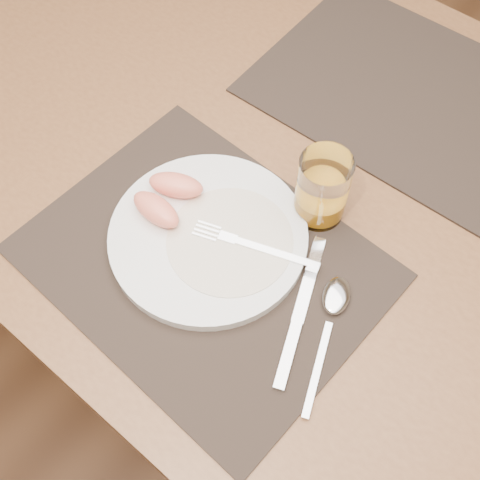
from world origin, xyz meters
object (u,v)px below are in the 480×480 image
object	(u,v)px
fork	(245,243)
table	(303,198)
placemat_near	(204,262)
placemat_far	(403,91)
plate	(208,236)
juice_glass	(322,191)
spoon	(334,306)
knife	(297,322)

from	to	relation	value
fork	table	bearing A→B (deg)	96.67
table	placemat_near	size ratio (longest dim) A/B	3.11
table	placemat_far	xyz separation A→B (m)	(0.03, 0.22, 0.09)
placemat_far	plate	distance (m)	0.41
table	juice_glass	size ratio (longest dim) A/B	13.01
plate	fork	distance (m)	0.05
placemat_near	spoon	bearing A→B (deg)	17.57
placemat_near	juice_glass	world-z (taller)	juice_glass
knife	spoon	distance (m)	0.05
spoon	juice_glass	world-z (taller)	juice_glass
plate	placemat_far	bearing A→B (deg)	82.08
spoon	placemat_near	bearing A→B (deg)	-162.43
juice_glass	placemat_near	bearing A→B (deg)	-113.27
fork	spoon	world-z (taller)	fork
plate	juice_glass	world-z (taller)	juice_glass
placemat_near	juice_glass	size ratio (longest dim) A/B	4.18
plate	spoon	world-z (taller)	plate
placemat_near	knife	distance (m)	0.15
placemat_near	fork	world-z (taller)	fork
table	fork	world-z (taller)	fork
placemat_far	fork	world-z (taller)	fork
table	placemat_near	distance (m)	0.24
spoon	juice_glass	xyz separation A→B (m)	(-0.10, 0.11, 0.04)
table	fork	distance (m)	0.20
knife	juice_glass	size ratio (longest dim) A/B	1.94
table	juice_glass	bearing A→B (deg)	-43.80
spoon	juice_glass	bearing A→B (deg)	133.33
placemat_far	knife	size ratio (longest dim) A/B	2.15
table	juice_glass	world-z (taller)	juice_glass
placemat_near	fork	xyz separation A→B (m)	(0.03, 0.05, 0.02)
table	placemat_far	world-z (taller)	placemat_far
knife	spoon	bearing A→B (deg)	63.33
spoon	knife	bearing A→B (deg)	-116.67
fork	spoon	distance (m)	0.14
placemat_near	placemat_far	distance (m)	0.44
juice_glass	spoon	bearing A→B (deg)	-46.67
placemat_near	placemat_far	xyz separation A→B (m)	(0.04, 0.44, 0.00)
placemat_near	fork	distance (m)	0.06
knife	juice_glass	world-z (taller)	juice_glass
juice_glass	knife	bearing A→B (deg)	-62.84
table	plate	world-z (taller)	plate
table	plate	size ratio (longest dim) A/B	5.19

